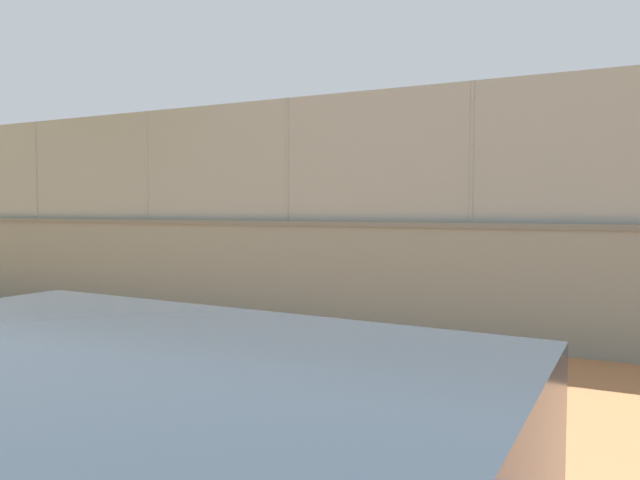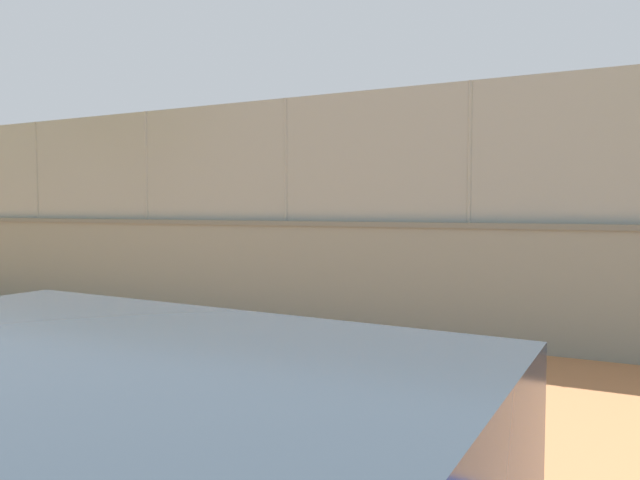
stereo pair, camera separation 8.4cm
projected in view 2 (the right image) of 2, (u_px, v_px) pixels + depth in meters
name	position (u px, v px, depth m)	size (l,w,h in m)	color
ground_plane	(365.00, 265.00, 20.55)	(260.00, 260.00, 0.00)	#B27247
perimeter_wall	(286.00, 273.00, 9.72)	(30.63, 0.82, 1.78)	gray
fence_panel_on_wall	(286.00, 160.00, 9.62)	(30.09, 0.56, 2.01)	gray
player_near_wall_returning	(208.00, 251.00, 14.81)	(0.71, 1.24, 1.55)	#B2B2B2
player_foreground_swinging	(471.00, 261.00, 12.46)	(0.96, 0.86, 1.47)	#B2B2B2
player_at_service_line	(357.00, 235.00, 21.57)	(0.97, 0.94, 1.68)	black
sports_ball	(214.00, 262.00, 12.78)	(0.07, 0.07, 0.07)	yellow
spare_ball_by_wall	(439.00, 323.00, 9.90)	(0.07, 0.07, 0.07)	yellow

